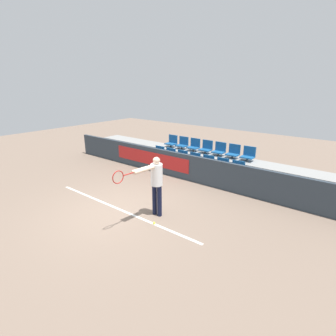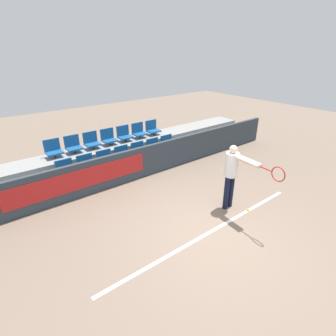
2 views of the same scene
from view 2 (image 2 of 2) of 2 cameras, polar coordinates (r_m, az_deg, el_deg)
The scene contains 21 objects.
ground_plane at distance 6.11m, azimuth 10.13°, elevation -13.95°, with size 30.00×30.00×0.00m, color #7A6656.
court_baseline at distance 6.16m, azimuth 9.39°, elevation -13.46°, with size 5.67×0.08×0.01m.
barrier_wall at distance 8.10m, azimuth -7.63°, elevation 0.69°, with size 12.55×0.14×1.00m.
bleacher_tier_front at distance 8.70m, azimuth -9.21°, elevation -0.02°, with size 12.15×0.96×0.35m.
bleacher_tier_middle at distance 9.42m, azimuth -12.16°, elevation 2.88°, with size 12.15×0.96×0.71m.
stadium_chair_0 at distance 8.02m, azimuth -21.37°, elevation -0.51°, with size 0.48×0.39×0.54m.
stadium_chair_1 at distance 8.18m, azimuth -17.32°, elevation 0.62°, with size 0.48×0.39×0.54m.
stadium_chair_2 at distance 8.39m, azimuth -13.45°, elevation 1.69°, with size 0.48×0.39×0.54m.
stadium_chair_3 at distance 8.63m, azimuth -9.78°, elevation 2.70°, with size 0.48×0.39×0.54m.
stadium_chair_4 at distance 8.92m, azimuth -6.32°, elevation 3.64°, with size 0.48×0.39×0.54m.
stadium_chair_5 at distance 9.23m, azimuth -3.08°, elevation 4.51°, with size 0.48×0.39×0.54m.
stadium_chair_6 at distance 9.57m, azimuth -0.06°, elevation 5.30°, with size 0.48×0.39×0.54m.
stadium_chair_7 at distance 8.76m, azimuth -23.69°, elevation 3.71°, with size 0.48×0.39×0.54m.
stadium_chair_8 at distance 8.91m, azimuth -19.93°, elevation 4.68°, with size 0.48×0.39×0.54m.
stadium_chair_9 at distance 9.10m, azimuth -16.29°, elevation 5.59°, with size 0.48×0.39×0.54m.
stadium_chair_10 at distance 9.32m, azimuth -12.81°, elevation 6.43°, with size 0.48×0.39×0.54m.
stadium_chair_11 at distance 9.59m, azimuth -9.50°, elevation 7.22°, with size 0.48×0.39×0.54m.
stadium_chair_12 at distance 9.88m, azimuth -6.36°, elevation 7.93°, with size 0.48×0.39×0.54m.
stadium_chair_13 at distance 10.20m, azimuth -3.41°, elevation 8.59°, with size 0.48×0.39×0.54m.
tennis_player at distance 6.52m, azimuth 14.02°, elevation -0.68°, with size 0.32×1.57×1.70m.
tennis_ball at distance 7.03m, azimuth 17.04°, elevation -8.67°, with size 0.07×0.07×0.07m.
Camera 2 is at (-3.70, -3.04, 3.79)m, focal length 28.00 mm.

